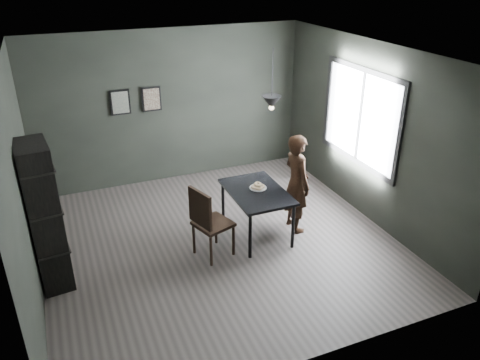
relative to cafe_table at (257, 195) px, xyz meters
name	(u,v)px	position (x,y,z in m)	size (l,w,h in m)	color
ground	(220,242)	(-0.60, 0.00, -0.67)	(5.00, 5.00, 0.00)	#3C3734
back_wall	(171,107)	(-0.60, 2.50, 0.73)	(5.00, 0.10, 2.80)	black
ceiling	(216,53)	(-0.60, 0.00, 2.13)	(5.00, 5.00, 0.02)	silver
window_assembly	(360,117)	(1.87, 0.20, 0.93)	(0.04, 1.96, 1.56)	white
cafe_table	(257,195)	(0.00, 0.00, 0.00)	(0.80, 1.20, 0.75)	black
white_plate	(258,188)	(0.04, 0.05, 0.08)	(0.23, 0.23, 0.01)	white
donut_pile	(258,186)	(0.04, 0.05, 0.12)	(0.22, 0.22, 0.09)	#FBE7C3
woman	(297,183)	(0.63, -0.07, 0.11)	(0.57, 0.38, 1.57)	black
wood_chair	(207,219)	(-0.88, -0.29, -0.05)	(0.59, 0.59, 1.08)	black
shelf_unit	(45,217)	(-2.92, -0.04, 0.30)	(0.37, 0.65, 1.95)	black
pendant_lamp	(272,102)	(0.25, 0.10, 1.38)	(0.28, 0.28, 0.86)	black
framed_print_left	(120,102)	(-1.50, 2.47, 0.93)	(0.34, 0.04, 0.44)	black
framed_print_right	(152,99)	(-0.95, 2.47, 0.93)	(0.34, 0.04, 0.44)	black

